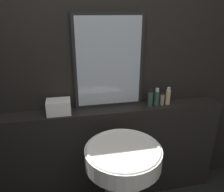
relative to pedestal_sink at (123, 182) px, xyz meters
name	(u,v)px	position (x,y,z in m)	size (l,w,h in m)	color
wall_back	(95,67)	(-0.10, 0.58, 0.70)	(8.00, 0.06, 2.50)	black
vanity_counter	(100,155)	(-0.10, 0.46, -0.10)	(2.21, 0.18, 0.91)	black
pedestal_sink	(123,182)	(0.00, 0.00, 0.00)	(0.52, 0.52, 0.84)	silver
mirror	(109,62)	(0.01, 0.53, 0.74)	(0.57, 0.03, 0.76)	black
towel_stack	(59,107)	(-0.42, 0.46, 0.42)	(0.19, 0.13, 0.12)	white
shampoo_bottle	(150,98)	(0.36, 0.46, 0.43)	(0.05, 0.05, 0.15)	#2D4C3D
conditioner_bottle	(157,97)	(0.41, 0.46, 0.43)	(0.04, 0.04, 0.16)	#2D4C3D
lotion_bottle	(162,99)	(0.47, 0.46, 0.41)	(0.04, 0.04, 0.11)	gray
body_wash_bottle	(168,97)	(0.52, 0.46, 0.43)	(0.04, 0.04, 0.16)	#C6B284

